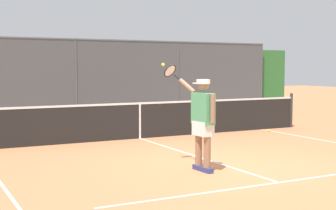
{
  "coord_description": "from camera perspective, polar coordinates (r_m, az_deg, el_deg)",
  "views": [
    {
      "loc": [
        5.25,
        7.57,
        1.9
      ],
      "look_at": [
        0.26,
        -2.01,
        1.05
      ],
      "focal_mm": 51.96,
      "sensor_mm": 36.0,
      "label": 1
    }
  ],
  "objects": [
    {
      "name": "tennis_player",
      "position": [
        8.81,
        4.04,
        -1.45
      ],
      "size": [
        0.53,
        1.38,
        1.97
      ],
      "rotation": [
        0.0,
        0.0,
        -1.51
      ],
      "color": "navy",
      "rests_on": "ground"
    },
    {
      "name": "tennis_ball_near_net",
      "position": [
        14.6,
        11.76,
        -2.94
      ],
      "size": [
        0.07,
        0.07,
        0.07
      ],
      "primitive_type": "sphere",
      "color": "#CCDB33",
      "rests_on": "ground"
    },
    {
      "name": "fence_backdrop",
      "position": [
        18.72,
        -11.24,
        2.64
      ],
      "size": [
        20.0,
        1.37,
        2.93
      ],
      "color": "#474C51",
      "rests_on": "ground"
    },
    {
      "name": "ground_plane",
      "position": [
        9.4,
        7.13,
        -7.19
      ],
      "size": [
        60.0,
        60.0,
        0.0
      ],
      "primitive_type": "plane",
      "color": "#C67A4C"
    },
    {
      "name": "court_line_markings",
      "position": [
        8.08,
        14.18,
        -9.21
      ],
      "size": [
        8.19,
        10.15,
        0.01
      ],
      "color": "white",
      "rests_on": "ground"
    },
    {
      "name": "tennis_net",
      "position": [
        12.9,
        -3.34,
        -1.76
      ],
      "size": [
        10.52,
        0.09,
        1.07
      ],
      "color": "#2D2D2D",
      "rests_on": "ground"
    }
  ]
}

